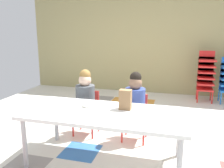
{
  "coord_description": "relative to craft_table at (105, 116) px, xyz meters",
  "views": [
    {
      "loc": [
        0.61,
        -2.84,
        1.42
      ],
      "look_at": [
        -0.09,
        -0.34,
        0.84
      ],
      "focal_mm": 37.55,
      "sensor_mm": 36.0,
      "label": 1
    }
  ],
  "objects": [
    {
      "name": "kid_chair_red_stack",
      "position": [
        1.3,
        2.8,
        0.04
      ],
      "size": [
        0.32,
        0.3,
        1.04
      ],
      "color": "red",
      "rests_on": "ground_plane"
    },
    {
      "name": "seated_child_middle_seat",
      "position": [
        0.21,
        0.62,
        0.02
      ],
      "size": [
        0.32,
        0.31,
        0.92
      ],
      "color": "red",
      "rests_on": "ground_plane"
    },
    {
      "name": "back_wall",
      "position": [
        0.09,
        3.27,
        0.73
      ],
      "size": [
        5.89,
        0.1,
        2.54
      ],
      "primitive_type": "cube",
      "color": "tan",
      "rests_on": "ground_plane"
    },
    {
      "name": "paper_bag_brown",
      "position": [
        0.19,
        0.14,
        0.16
      ],
      "size": [
        0.13,
        0.09,
        0.22
      ],
      "primitive_type": "cube",
      "color": "#9E754C",
      "rests_on": "craft_table"
    },
    {
      "name": "seated_child_near_camera",
      "position": [
        -0.47,
        0.62,
        0.02
      ],
      "size": [
        0.32,
        0.31,
        0.92
      ],
      "color": "red",
      "rests_on": "ground_plane"
    },
    {
      "name": "ground_plane",
      "position": [
        0.09,
        0.59,
        -0.55
      ],
      "size": [
        5.89,
        5.38,
        0.02
      ],
      "color": "silver"
    },
    {
      "name": "paper_plate_near_edge",
      "position": [
        -0.24,
        0.09,
        0.05
      ],
      "size": [
        0.18,
        0.18,
        0.01
      ],
      "primitive_type": "cylinder",
      "color": "white",
      "rests_on": "craft_table"
    },
    {
      "name": "donut_powdered_on_plate",
      "position": [
        -0.24,
        0.09,
        0.07
      ],
      "size": [
        0.12,
        0.12,
        0.03
      ],
      "primitive_type": "torus",
      "color": "white",
      "rests_on": "craft_table"
    },
    {
      "name": "craft_table",
      "position": [
        0.0,
        0.0,
        0.0
      ],
      "size": [
        1.72,
        0.79,
        0.59
      ],
      "color": "white",
      "rests_on": "ground_plane"
    }
  ]
}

